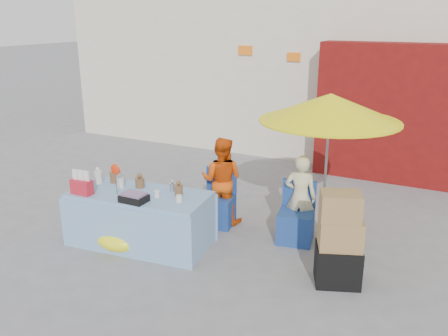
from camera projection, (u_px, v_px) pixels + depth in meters
The scene contains 10 objects.
ground at pixel (190, 245), 6.64m from camera, with size 80.00×80.00×0.00m, color slate.
backdrop at pixel (358, 14), 11.85m from camera, with size 14.00×8.00×7.80m.
market_table at pixel (140, 218), 6.60m from camera, with size 2.05×1.13×1.19m.
chair_left at pixel (218, 209), 7.24m from camera, with size 0.55×0.54×0.85m.
chair_right at pixel (296, 224), 6.71m from camera, with size 0.55×0.54×0.85m.
vendor_orange at pixel (222, 180), 7.23m from camera, with size 0.65×0.51×1.34m, color #DB4C0B.
vendor_beige at pixel (300, 197), 6.71m from camera, with size 0.45×0.30×1.23m, color beige.
umbrella at pixel (330, 108), 6.32m from camera, with size 1.90×1.90×2.09m.
box_stack at pixel (339, 242), 5.56m from camera, with size 0.64×0.58×1.16m.
tarp_bundle at pixel (121, 238), 6.50m from camera, with size 0.73×0.58×0.33m, color #FFFC1A.
Camera 1 is at (3.13, -5.13, 3.07)m, focal length 38.00 mm.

